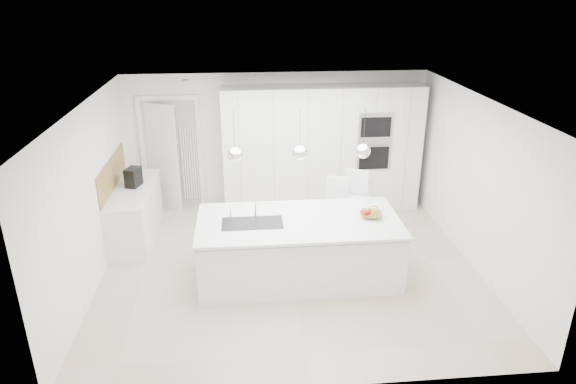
{
  "coord_description": "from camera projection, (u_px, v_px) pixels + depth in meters",
  "views": [
    {
      "loc": [
        -0.65,
        -6.7,
        3.98
      ],
      "look_at": [
        0.0,
        0.3,
        1.1
      ],
      "focal_mm": 32.0,
      "sensor_mm": 36.0,
      "label": 1
    }
  ],
  "objects": [
    {
      "name": "island_tap",
      "position": [
        255.0,
        207.0,
        7.2
      ],
      "size": [
        0.02,
        0.02,
        0.3
      ],
      "primitive_type": "cylinder",
      "color": "white",
      "rests_on": "island_worktop"
    },
    {
      "name": "oven_stack",
      "position": [
        375.0,
        142.0,
        9.11
      ],
      "size": [
        0.62,
        0.04,
        1.05
      ],
      "primitive_type": null,
      "color": "#A5A5A8",
      "rests_on": "tall_cabinets"
    },
    {
      "name": "oak_backsplash",
      "position": [
        112.0,
        174.0,
        8.17
      ],
      "size": [
        0.02,
        1.8,
        0.5
      ],
      "primitive_type": "cube",
      "color": "olive",
      "rests_on": "wall_left"
    },
    {
      "name": "tall_cabinets",
      "position": [
        322.0,
        149.0,
        9.39
      ],
      "size": [
        3.6,
        0.6,
        2.3
      ],
      "primitive_type": "cube",
      "color": "white",
      "rests_on": "floor"
    },
    {
      "name": "bar_stool_right",
      "position": [
        357.0,
        209.0,
        8.22
      ],
      "size": [
        0.58,
        0.67,
        1.21
      ],
      "primitive_type": null,
      "rotation": [
        0.0,
        0.0,
        -0.39
      ],
      "color": "white",
      "rests_on": "floor"
    },
    {
      "name": "doorway_frame",
      "position": [
        172.0,
        155.0,
        9.45
      ],
      "size": [
        1.11,
        0.08,
        2.13
      ],
      "primitive_type": null,
      "color": "white",
      "rests_on": "floor"
    },
    {
      "name": "apple_a",
      "position": [
        368.0,
        213.0,
        7.22
      ],
      "size": [
        0.08,
        0.08,
        0.08
      ],
      "primitive_type": "sphere",
      "color": "#B30D11",
      "rests_on": "fruit_bowl"
    },
    {
      "name": "floor",
      "position": [
        290.0,
        267.0,
        7.74
      ],
      "size": [
        5.5,
        5.5,
        0.0
      ],
      "primitive_type": "plane",
      "color": "beige",
      "rests_on": "ground"
    },
    {
      "name": "apple_c",
      "position": [
        369.0,
        212.0,
        7.24
      ],
      "size": [
        0.07,
        0.07,
        0.07
      ],
      "primitive_type": "sphere",
      "color": "#B30D11",
      "rests_on": "fruit_bowl"
    },
    {
      "name": "bar_stool_left",
      "position": [
        338.0,
        214.0,
        8.12
      ],
      "size": [
        0.51,
        0.61,
        1.14
      ],
      "primitive_type": null,
      "rotation": [
        0.0,
        0.0,
        -0.29
      ],
      "color": "white",
      "rests_on": "floor"
    },
    {
      "name": "pendant_mid",
      "position": [
        300.0,
        153.0,
        6.75
      ],
      "size": [
        0.2,
        0.2,
        0.2
      ],
      "primitive_type": "sphere",
      "color": "white",
      "rests_on": "ceiling"
    },
    {
      "name": "apple_b",
      "position": [
        367.0,
        213.0,
        7.22
      ],
      "size": [
        0.09,
        0.09,
        0.09
      ],
      "primitive_type": "sphere",
      "color": "#B30D11",
      "rests_on": "fruit_bowl"
    },
    {
      "name": "fruit_bowl",
      "position": [
        371.0,
        215.0,
        7.24
      ],
      "size": [
        0.39,
        0.39,
        0.08
      ],
      "primitive_type": "imported",
      "rotation": [
        0.0,
        0.0,
        -0.31
      ],
      "color": "olive",
      "rests_on": "island_worktop"
    },
    {
      "name": "wall_left",
      "position": [
        90.0,
        197.0,
        7.03
      ],
      "size": [
        0.0,
        5.0,
        5.0
      ],
      "primitive_type": "plane",
      "rotation": [
        1.57,
        0.0,
        1.57
      ],
      "color": "white",
      "rests_on": "ground"
    },
    {
      "name": "espresso_machine",
      "position": [
        133.0,
        177.0,
        8.31
      ],
      "size": [
        0.26,
        0.33,
        0.31
      ],
      "primitive_type": "cube",
      "rotation": [
        0.0,
        0.0,
        -0.3
      ],
      "color": "black",
      "rests_on": "left_worktop"
    },
    {
      "name": "radiator",
      "position": [
        190.0,
        164.0,
        9.54
      ],
      "size": [
        0.32,
        0.04,
        1.4
      ],
      "primitive_type": null,
      "color": "white",
      "rests_on": "floor"
    },
    {
      "name": "wall_back",
      "position": [
        277.0,
        140.0,
        9.56
      ],
      "size": [
        5.5,
        0.0,
        5.5
      ],
      "primitive_type": "plane",
      "rotation": [
        1.57,
        0.0,
        0.0
      ],
      "color": "white",
      "rests_on": "ground"
    },
    {
      "name": "banana_bunch",
      "position": [
        372.0,
        209.0,
        7.24
      ],
      "size": [
        0.23,
        0.16,
        0.2
      ],
      "primitive_type": "torus",
      "rotation": [
        1.22,
        0.0,
        0.35
      ],
      "color": "yellow",
      "rests_on": "fruit_bowl"
    },
    {
      "name": "ceiling",
      "position": [
        290.0,
        103.0,
        6.79
      ],
      "size": [
        5.5,
        5.5,
        0.0
      ],
      "primitive_type": "plane",
      "rotation": [
        3.14,
        0.0,
        0.0
      ],
      "color": "white",
      "rests_on": "wall_back"
    },
    {
      "name": "left_worktop",
      "position": [
        132.0,
        189.0,
        8.3
      ],
      "size": [
        0.62,
        1.82,
        0.04
      ],
      "primitive_type": "cube",
      "color": "white",
      "rests_on": "left_base_cabinets"
    },
    {
      "name": "island_base",
      "position": [
        299.0,
        251.0,
        7.3
      ],
      "size": [
        2.8,
        1.2,
        0.86
      ],
      "primitive_type": "cube",
      "color": "white",
      "rests_on": "floor"
    },
    {
      "name": "left_base_cabinets",
      "position": [
        135.0,
        214.0,
        8.47
      ],
      "size": [
        0.6,
        1.8,
        0.86
      ],
      "primitive_type": "cube",
      "color": "white",
      "rests_on": "floor"
    },
    {
      "name": "pendant_right",
      "position": [
        363.0,
        151.0,
        6.82
      ],
      "size": [
        0.2,
        0.2,
        0.2
      ],
      "primitive_type": "sphere",
      "color": "white",
      "rests_on": "ceiling"
    },
    {
      "name": "hallway_door",
      "position": [
        158.0,
        157.0,
        9.4
      ],
      "size": [
        0.76,
        0.38,
        2.0
      ],
      "primitive_type": "cube",
      "rotation": [
        0.0,
        0.0,
        -0.44
      ],
      "color": "white",
      "rests_on": "floor"
    },
    {
      "name": "pendant_left",
      "position": [
        235.0,
        155.0,
        6.67
      ],
      "size": [
        0.2,
        0.2,
        0.2
      ],
      "primitive_type": "sphere",
      "color": "white",
      "rests_on": "ceiling"
    },
    {
      "name": "island_worktop",
      "position": [
        299.0,
        221.0,
        7.18
      ],
      "size": [
        2.84,
        1.4,
        0.04
      ],
      "primitive_type": "cube",
      "color": "white",
      "rests_on": "island_base"
    },
    {
      "name": "island_sink",
      "position": [
        253.0,
        228.0,
        7.1
      ],
      "size": [
        0.84,
        0.44,
        0.18
      ],
      "primitive_type": null,
      "color": "#3F3F42",
      "rests_on": "island_worktop"
    }
  ]
}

